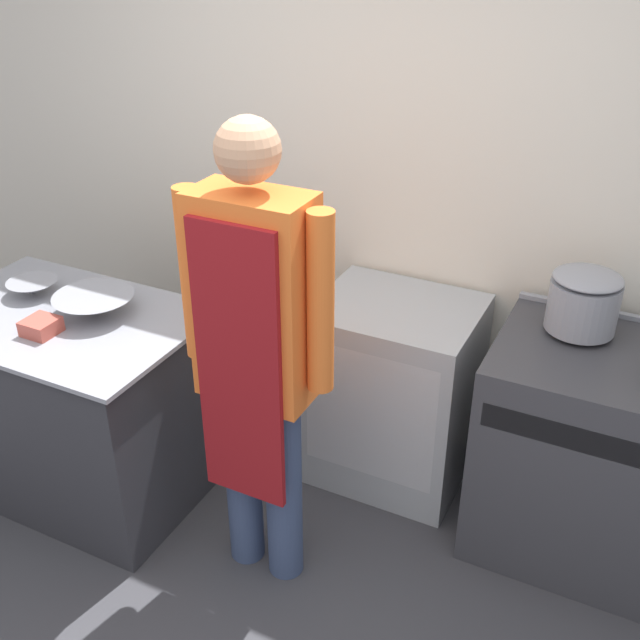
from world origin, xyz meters
TOP-DOWN VIEW (x-y plane):
  - wall_back at (0.00, 1.75)m, footprint 8.00×0.05m
  - prep_counter at (-1.06, 0.71)m, footprint 1.16×0.78m
  - stove at (1.14, 1.33)m, footprint 1.00×0.68m
  - fridge_unit at (0.18, 1.41)m, footprint 0.69×0.58m
  - person_cook at (-0.05, 0.63)m, footprint 0.58×0.24m
  - mixing_bowl at (-0.93, 0.79)m, footprint 0.34×0.34m
  - small_bowl at (-1.30, 0.81)m, footprint 0.22×0.22m
  - plastic_tub at (-1.01, 0.57)m, footprint 0.13×0.13m
  - stock_pot at (0.91, 1.45)m, footprint 0.27×0.27m

SIDE VIEW (x-z plane):
  - prep_counter at x=-1.06m, z-range 0.00..0.87m
  - fridge_unit at x=0.18m, z-range 0.00..0.88m
  - stove at x=1.14m, z-range -0.01..0.93m
  - plastic_tub at x=-1.01m, z-range 0.87..0.93m
  - small_bowl at x=-1.30m, z-range 0.87..0.93m
  - mixing_bowl at x=-0.93m, z-range 0.87..0.96m
  - person_cook at x=-0.05m, z-range 0.12..1.95m
  - stock_pot at x=0.91m, z-range 0.93..1.17m
  - wall_back at x=0.00m, z-range 0.00..2.70m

